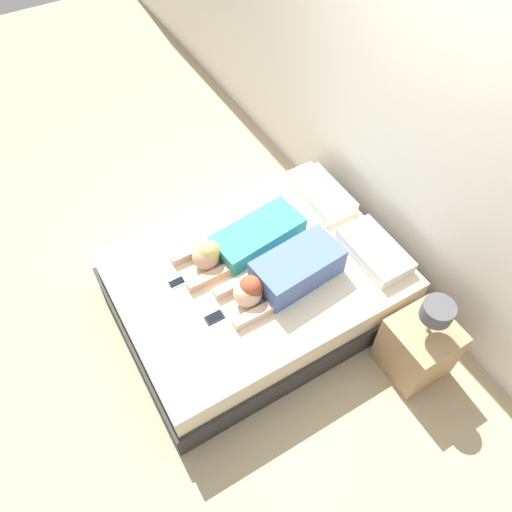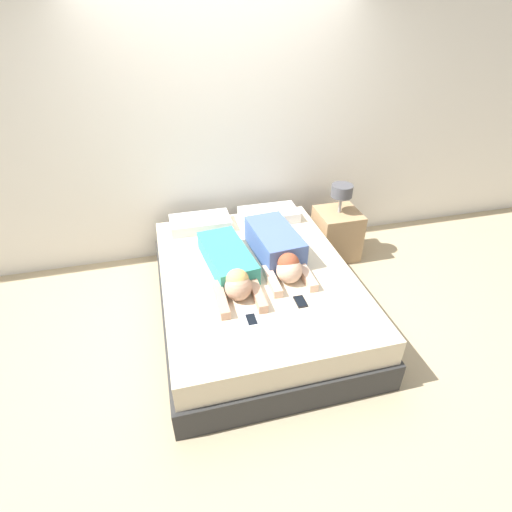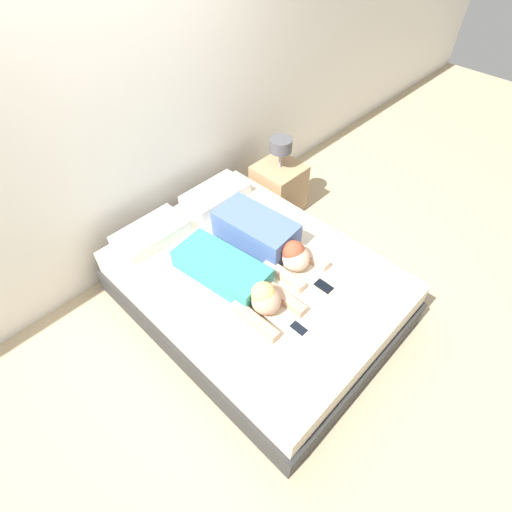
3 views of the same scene
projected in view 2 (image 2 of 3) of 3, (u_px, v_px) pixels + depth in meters
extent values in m
plane|color=tan|center=(256.00, 313.00, 3.62)|extent=(12.00, 12.00, 0.00)
cube|color=white|center=(225.00, 131.00, 3.88)|extent=(12.00, 0.06, 2.60)
cube|color=#2D2D2D|center=(256.00, 302.00, 3.55)|extent=(1.63, 2.15, 0.25)
cube|color=beige|center=(256.00, 281.00, 3.42)|extent=(1.57, 2.09, 0.22)
cube|color=white|center=(200.00, 223.00, 3.95)|extent=(0.59, 0.32, 0.10)
cube|color=white|center=(269.00, 215.00, 4.09)|extent=(0.59, 0.32, 0.10)
cube|color=teal|center=(227.00, 257.00, 3.39)|extent=(0.42, 0.76, 0.16)
sphere|color=tan|center=(238.00, 287.00, 3.01)|extent=(0.21, 0.21, 0.21)
sphere|color=#D8B266|center=(237.00, 280.00, 3.00)|extent=(0.18, 0.18, 0.18)
cube|color=tan|center=(221.00, 299.00, 3.00)|extent=(0.07, 0.40, 0.07)
cube|color=tan|center=(257.00, 293.00, 3.06)|extent=(0.07, 0.40, 0.07)
cube|color=#4C66A5|center=(274.00, 242.00, 3.52)|extent=(0.40, 0.68, 0.24)
sphere|color=beige|center=(289.00, 270.00, 3.19)|extent=(0.21, 0.21, 0.21)
sphere|color=#99472D|center=(288.00, 264.00, 3.18)|extent=(0.18, 0.18, 0.18)
cube|color=beige|center=(272.00, 281.00, 3.18)|extent=(0.07, 0.36, 0.07)
cube|color=beige|center=(306.00, 276.00, 3.24)|extent=(0.07, 0.36, 0.07)
cube|color=silver|center=(251.00, 320.00, 2.85)|extent=(0.08, 0.14, 0.01)
cube|color=black|center=(251.00, 319.00, 2.85)|extent=(0.07, 0.12, 0.00)
cube|color=black|center=(300.00, 302.00, 3.02)|extent=(0.08, 0.14, 0.01)
cube|color=black|center=(300.00, 301.00, 3.02)|extent=(0.07, 0.12, 0.00)
cube|color=tan|center=(336.00, 234.00, 4.29)|extent=(0.43, 0.43, 0.52)
cylinder|color=#999999|center=(340.00, 204.00, 4.09)|extent=(0.03, 0.03, 0.18)
cylinder|color=#4C4C51|center=(342.00, 191.00, 4.01)|extent=(0.22, 0.22, 0.12)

